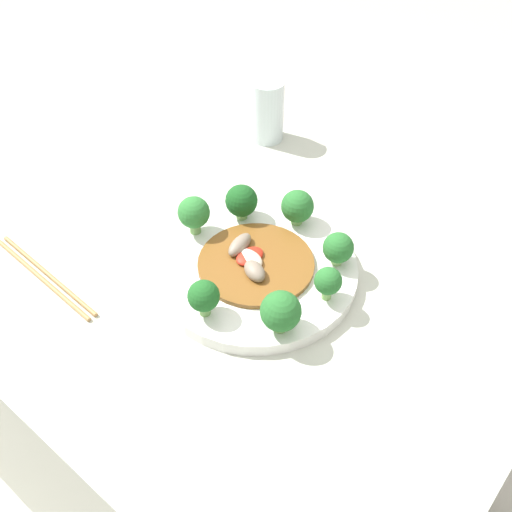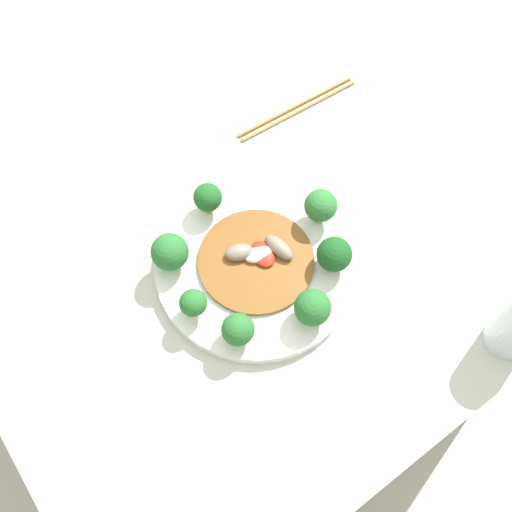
% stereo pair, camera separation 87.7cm
% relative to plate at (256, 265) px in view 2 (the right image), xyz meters
% --- Properties ---
extents(ground_plane, '(8.00, 8.00, 0.00)m').
position_rel_plate_xyz_m(ground_plane, '(-0.04, -0.01, -0.77)').
color(ground_plane, '#B7B2A8').
extents(table, '(0.96, 0.75, 0.76)m').
position_rel_plate_xyz_m(table, '(-0.04, -0.01, -0.39)').
color(table, '#B7BCAD').
rests_on(table, ground_plane).
extents(plate, '(0.32, 0.32, 0.02)m').
position_rel_plate_xyz_m(plate, '(0.00, 0.00, 0.00)').
color(plate, white).
rests_on(plate, table).
extents(broccoli_southeast, '(0.06, 0.06, 0.07)m').
position_rel_plate_xyz_m(broccoli_southeast, '(0.11, -0.07, 0.05)').
color(broccoli_southeast, '#7AAD5B').
rests_on(broccoli_southeast, plate).
extents(broccoli_northwest, '(0.05, 0.05, 0.06)m').
position_rel_plate_xyz_m(broccoli_northwest, '(-0.09, 0.07, 0.05)').
color(broccoli_northwest, '#7AAD5B').
rests_on(broccoli_northwest, plate).
extents(broccoli_east, '(0.04, 0.04, 0.06)m').
position_rel_plate_xyz_m(broccoli_east, '(0.12, 0.01, 0.04)').
color(broccoli_east, '#7AAD5B').
rests_on(broccoli_east, plate).
extents(broccoli_south, '(0.05, 0.05, 0.06)m').
position_rel_plate_xyz_m(broccoli_south, '(0.01, -0.12, 0.05)').
color(broccoli_south, '#70A356').
rests_on(broccoli_south, plate).
extents(broccoli_northeast, '(0.05, 0.05, 0.06)m').
position_rel_plate_xyz_m(broccoli_northeast, '(0.09, 0.08, 0.04)').
color(broccoli_northeast, '#89B76B').
rests_on(broccoli_northeast, plate).
extents(broccoli_north, '(0.05, 0.05, 0.06)m').
position_rel_plate_xyz_m(broccoli_north, '(-0.01, 0.12, 0.05)').
color(broccoli_north, '#7AAD5B').
rests_on(broccoli_north, plate).
extents(broccoli_west, '(0.05, 0.05, 0.07)m').
position_rel_plate_xyz_m(broccoli_west, '(-0.13, -0.00, 0.05)').
color(broccoli_west, '#70A356').
rests_on(broccoli_west, plate).
extents(stirfry_center, '(0.18, 0.18, 0.03)m').
position_rel_plate_xyz_m(stirfry_center, '(-0.00, -0.00, 0.02)').
color(stirfry_center, brown).
rests_on(stirfry_center, plate).
extents(chopsticks, '(0.25, 0.03, 0.01)m').
position_rel_plate_xyz_m(chopsticks, '(-0.25, -0.22, -0.01)').
color(chopsticks, '#AD7F4C').
rests_on(chopsticks, table).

